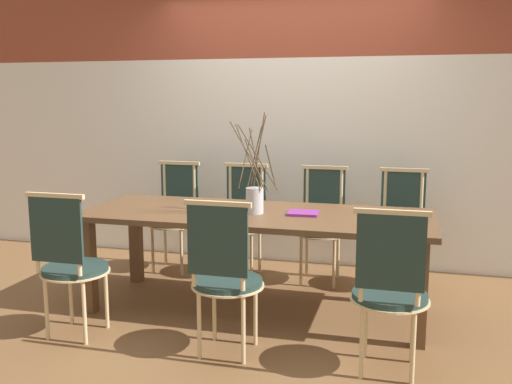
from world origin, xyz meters
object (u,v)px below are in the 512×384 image
at_px(chair_near_center, 390,287).
at_px(chair_far_center, 321,221).
at_px(vase_centerpiece, 254,197).
at_px(book_stack, 303,213).
at_px(dining_table, 256,224).

distance_m(chair_near_center, chair_far_center, 1.73).
bearing_deg(vase_centerpiece, chair_near_center, -37.65).
xyz_separation_m(chair_far_center, book_stack, (-0.02, -0.79, 0.23)).
height_order(chair_near_center, chair_far_center, same).
bearing_deg(chair_near_center, dining_table, 140.87).
bearing_deg(book_stack, chair_far_center, 88.60).
height_order(vase_centerpiece, book_stack, vase_centerpiece).
relative_size(vase_centerpiece, book_stack, 3.22).
height_order(dining_table, vase_centerpiece, vase_centerpiece).
distance_m(chair_far_center, book_stack, 0.82).
bearing_deg(chair_far_center, dining_table, 65.57).
xyz_separation_m(dining_table, chair_near_center, (0.99, -0.80, -0.13)).
bearing_deg(book_stack, chair_near_center, -51.80).
height_order(chair_near_center, book_stack, chair_near_center).
bearing_deg(vase_centerpiece, dining_table, 87.17).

